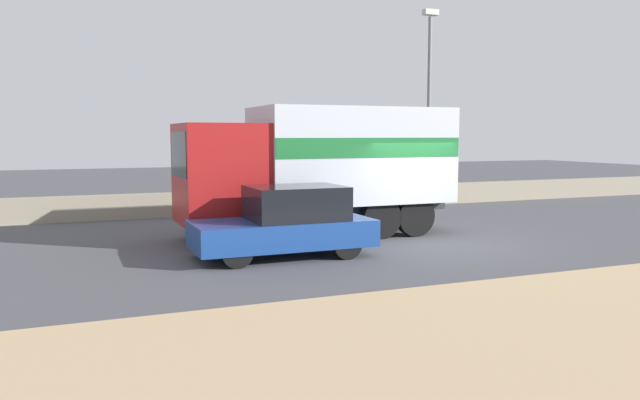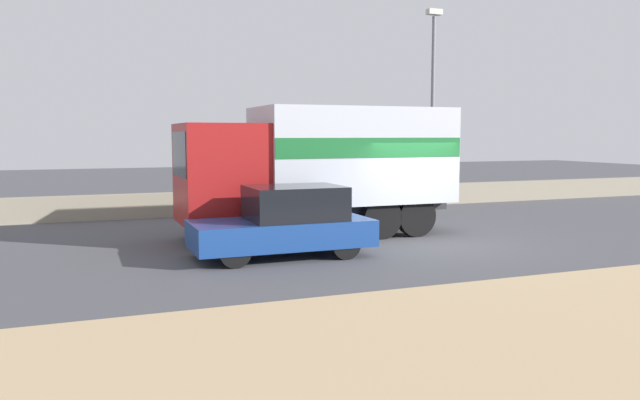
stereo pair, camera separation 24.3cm
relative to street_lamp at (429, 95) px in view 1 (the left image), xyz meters
The scene contains 5 objects.
ground_plane 8.81m from the street_lamp, 121.77° to the right, with size 80.00×80.00×0.00m, color #47474C.
stone_wall_backdrop 5.63m from the street_lamp, 167.45° to the left, with size 60.00×0.35×0.80m.
street_lamp is the anchor object (origin of this frame).
box_truck 7.91m from the street_lamp, 143.33° to the right, with size 7.20×2.62×3.42m.
car_hatchback 11.12m from the street_lamp, 138.82° to the right, with size 3.96×1.72×1.57m.
Camera 1 is at (-8.39, -13.27, 2.70)m, focal length 35.00 mm.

